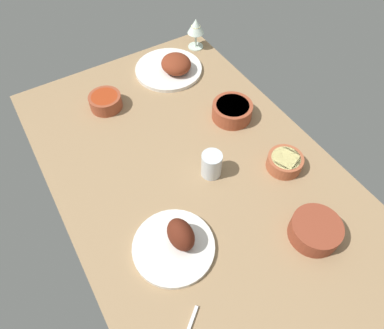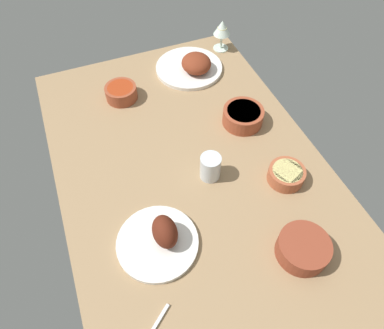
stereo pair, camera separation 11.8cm
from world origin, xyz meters
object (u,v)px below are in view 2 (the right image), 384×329
(bowl_cream, at_px, (243,116))
(water_tumbler, at_px, (210,167))
(bowl_soup, at_px, (303,248))
(bowl_potatoes, at_px, (286,174))
(wine_glass, at_px, (222,29))
(plate_far_side, at_px, (161,238))
(bowl_sauce, at_px, (121,92))
(plate_near_viewer, at_px, (192,66))

(bowl_cream, bearing_deg, water_tumbler, -49.49)
(bowl_cream, xyz_separation_m, water_tumbler, (0.18, -0.22, 0.01))
(bowl_soup, relative_size, bowl_cream, 0.98)
(bowl_potatoes, height_order, wine_glass, wine_glass)
(plate_far_side, xyz_separation_m, bowl_sauce, (-0.66, 0.05, 0.00))
(bowl_soup, bearing_deg, water_tumbler, -158.99)
(bowl_soup, xyz_separation_m, water_tumbler, (-0.35, -0.14, 0.01))
(bowl_potatoes, height_order, bowl_cream, bowl_cream)
(bowl_potatoes, relative_size, water_tumbler, 1.29)
(bowl_cream, bearing_deg, bowl_soup, -8.42)
(bowl_sauce, distance_m, bowl_soup, 0.90)
(bowl_potatoes, xyz_separation_m, water_tumbler, (-0.11, -0.23, 0.02))
(plate_far_side, bearing_deg, water_tumbler, 126.41)
(plate_far_side, distance_m, bowl_cream, 0.57)
(plate_near_viewer, distance_m, bowl_potatoes, 0.65)
(bowl_cream, bearing_deg, bowl_potatoes, 2.77)
(plate_near_viewer, bearing_deg, bowl_cream, 10.00)
(plate_far_side, distance_m, bowl_potatoes, 0.47)
(bowl_soup, xyz_separation_m, wine_glass, (-1.00, 0.20, 0.07))
(plate_near_viewer, distance_m, wine_glass, 0.22)
(plate_near_viewer, height_order, plate_far_side, plate_far_side)
(bowl_soup, height_order, wine_glass, wine_glass)
(plate_far_side, height_order, wine_glass, wine_glass)
(plate_near_viewer, bearing_deg, bowl_soup, -1.06)
(bowl_sauce, bearing_deg, bowl_cream, 52.31)
(plate_far_side, bearing_deg, plate_near_viewer, 151.63)
(bowl_cream, relative_size, wine_glass, 1.09)
(bowl_sauce, height_order, wine_glass, wine_glass)
(plate_near_viewer, xyz_separation_m, bowl_sauce, (0.05, -0.33, 0.00))
(wine_glass, bearing_deg, water_tumbler, -27.49)
(plate_far_side, relative_size, bowl_potatoes, 2.01)
(wine_glass, bearing_deg, bowl_cream, -14.64)
(plate_far_side, height_order, bowl_soup, plate_far_side)
(plate_far_side, bearing_deg, bowl_sauce, 175.23)
(bowl_soup, bearing_deg, plate_far_side, -116.26)
(bowl_potatoes, bearing_deg, plate_far_side, -82.18)
(bowl_cream, xyz_separation_m, wine_glass, (-0.46, 0.12, 0.07))
(plate_far_side, xyz_separation_m, water_tumbler, (-0.17, 0.23, 0.02))
(plate_far_side, height_order, bowl_sauce, plate_far_side)
(bowl_soup, bearing_deg, bowl_sauce, -159.56)
(bowl_potatoes, bearing_deg, bowl_cream, -177.23)
(bowl_soup, distance_m, bowl_cream, 0.54)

